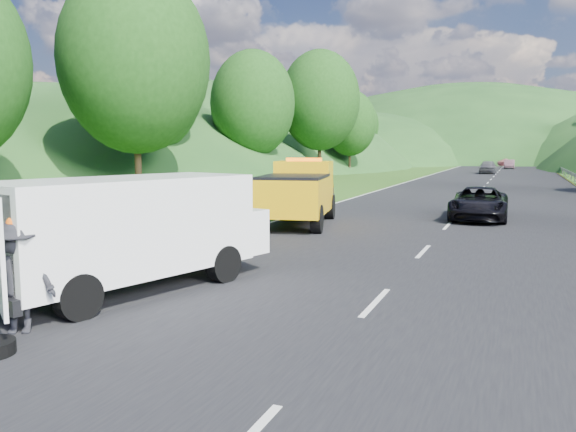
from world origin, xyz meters
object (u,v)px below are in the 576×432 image
at_px(woman, 177,259).
at_px(worker, 20,333).
at_px(tow_truck, 299,193).
at_px(passing_suv, 478,220).
at_px(suitcase, 170,242).
at_px(child, 186,265).
at_px(white_van, 132,227).

xyz_separation_m(woman, worker, (1.15, -6.39, 0.00)).
distance_m(tow_truck, worker, 14.29).
distance_m(tow_truck, passing_suv, 8.08).
height_order(tow_truck, woman, tow_truck).
height_order(suitcase, passing_suv, passing_suv).
bearing_deg(worker, tow_truck, 60.03).
relative_size(tow_truck, child, 7.08).
bearing_deg(child, worker, -78.01).
xyz_separation_m(child, worker, (0.44, -5.76, 0.00)).
distance_m(tow_truck, white_van, 11.18).
xyz_separation_m(tow_truck, worker, (0.52, -14.22, -1.31)).
xyz_separation_m(woman, passing_suv, (7.21, 12.33, 0.00)).
height_order(child, worker, worker).
bearing_deg(white_van, woman, 124.52).
bearing_deg(tow_truck, child, -101.23).
xyz_separation_m(tow_truck, suitcase, (-1.38, -7.04, -1.01)).
relative_size(suitcase, passing_suv, 0.12).
bearing_deg(passing_suv, worker, -108.92).
bearing_deg(tow_truck, woman, -106.38).
height_order(white_van, child, white_van).
bearing_deg(passing_suv, tow_truck, -146.60).
height_order(white_van, passing_suv, white_van).
bearing_deg(passing_suv, woman, -121.30).
distance_m(worker, suitcase, 7.43).
relative_size(tow_truck, suitcase, 11.04).
distance_m(white_van, woman, 3.79).
height_order(white_van, worker, white_van).
height_order(worker, suitcase, worker).
distance_m(white_van, passing_suv, 16.86).
distance_m(child, passing_suv, 14.49).
bearing_deg(passing_suv, child, -117.62).
bearing_deg(suitcase, child, -44.19).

